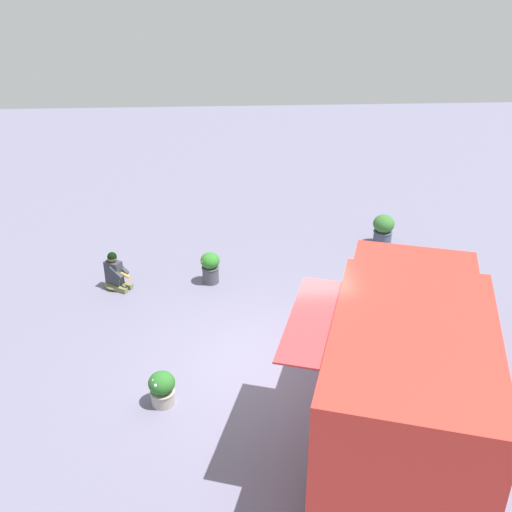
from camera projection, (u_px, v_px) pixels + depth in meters
The scene contains 6 objects.
ground_plane at pixel (266, 368), 11.06m from camera, with size 40.00×40.00×0.00m, color slate.
food_truck at pixel (407, 371), 9.22m from camera, with size 4.00×5.68×2.31m.
person_customer at pixel (115, 275), 13.49m from camera, with size 0.75×0.64×0.88m.
planter_flowering_near at pixel (210, 267), 13.69m from camera, with size 0.43×0.43×0.74m.
planter_flowering_far at pixel (383, 229), 15.42m from camera, with size 0.54×0.54×0.80m.
planter_flowering_side at pixel (162, 388), 10.08m from camera, with size 0.45×0.45×0.62m.
Camera 1 is at (0.67, 8.85, 6.92)m, focal length 42.53 mm.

